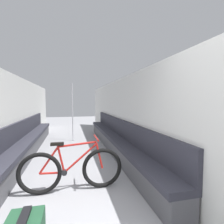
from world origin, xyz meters
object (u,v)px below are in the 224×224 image
at_px(bench_seat_row_left, 25,145).
at_px(bicycle, 72,170).
at_px(bench_seat_row_right, 115,140).
at_px(grab_pole_near, 73,113).

height_order(bench_seat_row_left, bicycle, bench_seat_row_left).
distance_m(bench_seat_row_right, grab_pole_near, 2.12).
distance_m(bench_seat_row_right, bicycle, 2.38).
xyz_separation_m(bench_seat_row_right, bicycle, (-1.24, -2.03, 0.04)).
relative_size(bicycle, grab_pole_near, 0.79).
bearing_deg(bench_seat_row_right, bicycle, -121.56).
relative_size(bench_seat_row_left, bicycle, 3.90).
relative_size(bench_seat_row_right, bicycle, 3.90).
bearing_deg(bench_seat_row_left, grab_pole_near, 52.84).
relative_size(bench_seat_row_left, grab_pole_near, 3.09).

